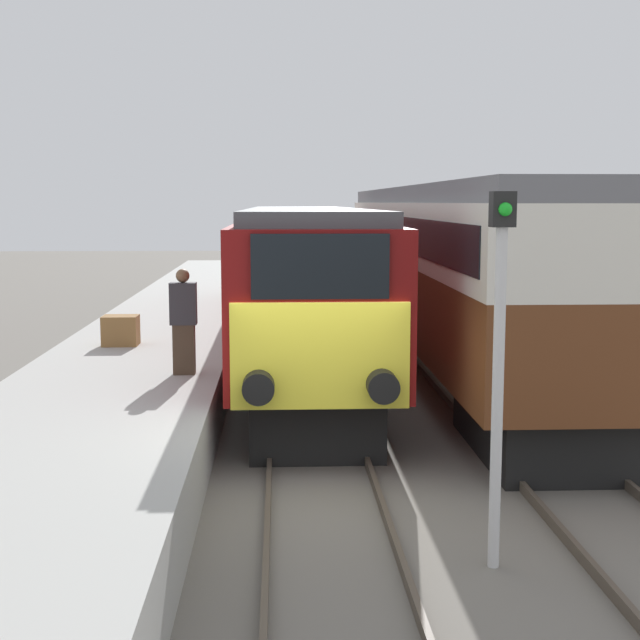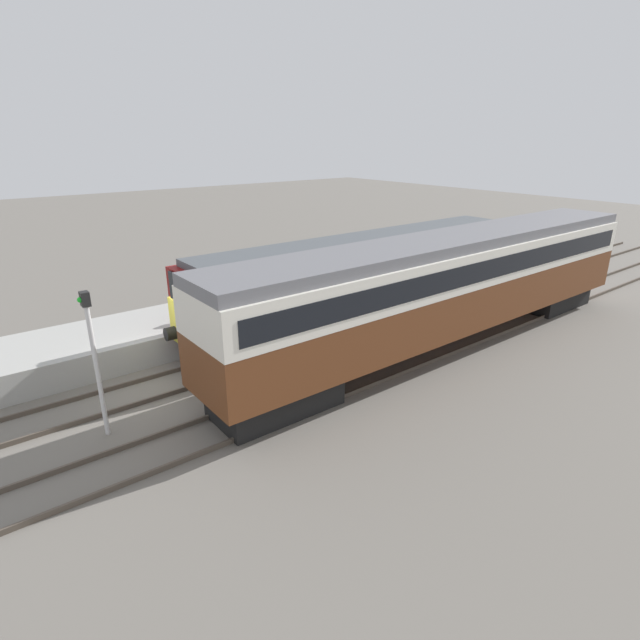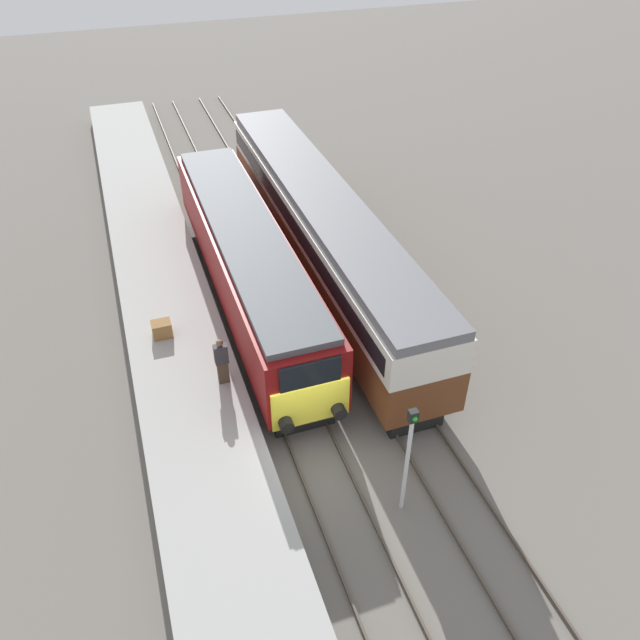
{
  "view_description": "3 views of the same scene",
  "coord_description": "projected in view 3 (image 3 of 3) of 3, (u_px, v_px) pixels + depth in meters",
  "views": [
    {
      "loc": [
        -0.56,
        -11.31,
        3.85
      ],
      "look_at": [
        0.0,
        0.83,
        2.24
      ],
      "focal_mm": 50.0,
      "sensor_mm": 36.0,
      "label": 1
    },
    {
      "loc": [
        14.17,
        -4.92,
        7.47
      ],
      "look_at": [
        1.7,
        4.83,
        1.6
      ],
      "focal_mm": 28.0,
      "sensor_mm": 36.0,
      "label": 2
    },
    {
      "loc": [
        -4.12,
        -11.95,
        15.33
      ],
      "look_at": [
        1.7,
        4.83,
        1.6
      ],
      "focal_mm": 35.0,
      "sensor_mm": 36.0,
      "label": 3
    }
  ],
  "objects": [
    {
      "name": "passenger_carriage",
      "position": [
        322.0,
        229.0,
        25.8
      ],
      "size": [
        2.75,
        19.64,
        4.2
      ],
      "color": "black",
      "rests_on": "ground_plane"
    },
    {
      "name": "locomotive",
      "position": [
        247.0,
        262.0,
        24.58
      ],
      "size": [
        2.7,
        16.24,
        3.72
      ],
      "color": "black",
      "rests_on": "ground_plane"
    },
    {
      "name": "rails_far_track",
      "position": [
        360.0,
        340.0,
        23.95
      ],
      "size": [
        1.5,
        60.0,
        0.14
      ],
      "color": "#4C4238",
      "rests_on": "ground_plane"
    },
    {
      "name": "platform_left",
      "position": [
        172.0,
        321.0,
        24.2
      ],
      "size": [
        3.5,
        50.0,
        0.99
      ],
      "color": "#A8A8A3",
      "rests_on": "ground_plane"
    },
    {
      "name": "signal_post",
      "position": [
        408.0,
        453.0,
        16.62
      ],
      "size": [
        0.24,
        0.28,
        3.96
      ],
      "color": "silver",
      "rests_on": "ground_plane"
    },
    {
      "name": "luggage_crate",
      "position": [
        162.0,
        329.0,
        22.53
      ],
      "size": [
        0.7,
        0.56,
        0.6
      ],
      "color": "olive",
      "rests_on": "platform_left"
    },
    {
      "name": "person_on_platform",
      "position": [
        222.0,
        361.0,
        20.27
      ],
      "size": [
        0.44,
        0.26,
        1.77
      ],
      "color": "#473828",
      "rests_on": "platform_left"
    },
    {
      "name": "rails_near_track",
      "position": [
        275.0,
        359.0,
        23.07
      ],
      "size": [
        1.51,
        60.0,
        0.14
      ],
      "color": "#4C4238",
      "rests_on": "ground_plane"
    },
    {
      "name": "ground_plane",
      "position": [
        319.0,
        461.0,
        19.37
      ],
      "size": [
        120.0,
        120.0,
        0.0
      ],
      "primitive_type": "plane",
      "color": "slate"
    }
  ]
}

